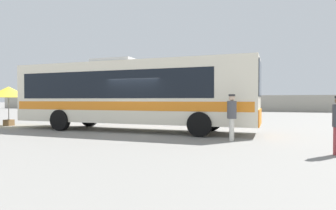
% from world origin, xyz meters
% --- Properties ---
extents(ground_plane, '(300.00, 300.00, 0.00)m').
position_xyz_m(ground_plane, '(0.00, 10.00, 0.00)').
color(ground_plane, gray).
extents(perimeter_wall, '(80.00, 0.30, 2.14)m').
position_xyz_m(perimeter_wall, '(0.00, 27.21, 1.07)').
color(perimeter_wall, '#9E998C').
rests_on(perimeter_wall, ground_plane).
extents(coach_bus_cream_orange, '(12.27, 2.81, 3.60)m').
position_xyz_m(coach_bus_cream_orange, '(-0.85, 0.48, 1.92)').
color(coach_bus_cream_orange, silver).
rests_on(coach_bus_cream_orange, ground_plane).
extents(attendant_by_bus_door, '(0.37, 0.37, 1.75)m').
position_xyz_m(attendant_by_bus_door, '(4.47, -1.52, 0.99)').
color(attendant_by_bus_door, silver).
rests_on(attendant_by_bus_door, ground_plane).
extents(vendor_umbrella_near_gate_yellow, '(2.32, 2.32, 2.32)m').
position_xyz_m(vendor_umbrella_near_gate_yellow, '(-8.80, 0.44, 1.97)').
color(vendor_umbrella_near_gate_yellow, gray).
rests_on(vendor_umbrella_near_gate_yellow, ground_plane).
extents(parked_car_leftmost_red, '(4.62, 2.04, 1.44)m').
position_xyz_m(parked_car_leftmost_red, '(-14.13, 24.65, 0.77)').
color(parked_car_leftmost_red, red).
rests_on(parked_car_leftmost_red, ground_plane).
extents(parked_car_second_dark_blue, '(4.39, 2.29, 1.51)m').
position_xyz_m(parked_car_second_dark_blue, '(-8.51, 23.87, 0.80)').
color(parked_car_second_dark_blue, navy).
rests_on(parked_car_second_dark_blue, ground_plane).
extents(utility_pole_near, '(1.80, 0.24, 8.11)m').
position_xyz_m(utility_pole_near, '(-2.35, 30.59, 4.24)').
color(utility_pole_near, '#4C3823').
rests_on(utility_pole_near, ground_plane).
extents(roadside_tree_left, '(5.60, 5.60, 8.08)m').
position_xyz_m(roadside_tree_left, '(-13.48, 30.77, 5.69)').
color(roadside_tree_left, brown).
rests_on(roadside_tree_left, ground_plane).
extents(roadside_tree_midleft, '(3.34, 3.34, 5.97)m').
position_xyz_m(roadside_tree_midleft, '(-4.41, 33.43, 4.52)').
color(roadside_tree_midleft, brown).
rests_on(roadside_tree_midleft, ground_plane).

